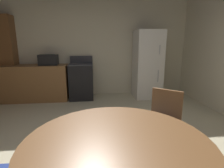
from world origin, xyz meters
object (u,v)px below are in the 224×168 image
(oven_range, at_px, (82,81))
(chair_northeast, at_px, (163,121))
(microwave, at_px, (49,60))
(refrigerator, at_px, (147,65))
(dining_table, at_px, (117,159))

(oven_range, distance_m, chair_northeast, 2.85)
(oven_range, relative_size, microwave, 2.50)
(oven_range, height_order, refrigerator, refrigerator)
(oven_range, relative_size, dining_table, 0.82)
(chair_northeast, bearing_deg, oven_range, -116.19)
(microwave, xyz_separation_m, chair_northeast, (1.92, -2.62, -0.53))
(dining_table, distance_m, chair_northeast, 1.06)
(oven_range, relative_size, chair_northeast, 1.26)
(refrigerator, relative_size, dining_table, 1.32)
(dining_table, xyz_separation_m, chair_northeast, (0.69, 0.81, -0.11))
(dining_table, bearing_deg, chair_northeast, 49.52)
(refrigerator, relative_size, chair_northeast, 2.02)
(refrigerator, bearing_deg, dining_table, -111.15)
(refrigerator, bearing_deg, chair_northeast, -103.52)
(oven_range, xyz_separation_m, dining_table, (0.44, -3.43, 0.14))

